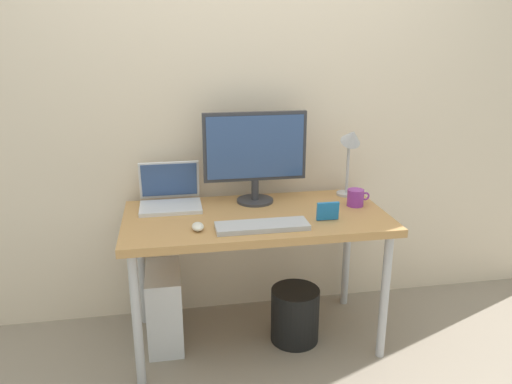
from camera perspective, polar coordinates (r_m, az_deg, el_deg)
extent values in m
plane|color=gray|center=(2.84, 0.00, -16.40)|extent=(6.00, 6.00, 0.00)
cube|color=beige|center=(2.76, -1.47, 11.54)|extent=(4.40, 0.04, 2.60)
cube|color=#B7844C|center=(2.52, 0.00, -3.04)|extent=(1.33, 0.66, 0.04)
cylinder|color=#B2B2B7|center=(2.41, -13.59, -14.20)|extent=(0.04, 0.04, 0.68)
cylinder|color=#B2B2B7|center=(2.61, 14.61, -11.64)|extent=(0.04, 0.04, 0.68)
cylinder|color=#B2B2B7|center=(2.88, -13.06, -8.56)|extent=(0.04, 0.04, 0.68)
cylinder|color=#B2B2B7|center=(3.06, 10.41, -6.87)|extent=(0.04, 0.04, 0.68)
cylinder|color=#333338|center=(2.70, -0.11, -0.98)|extent=(0.20, 0.20, 0.01)
cylinder|color=#333338|center=(2.69, -0.11, 0.27)|extent=(0.04, 0.04, 0.11)
cube|color=#333338|center=(2.62, -0.12, 5.27)|extent=(0.55, 0.03, 0.37)
cube|color=#334C7F|center=(2.61, -0.05, 5.19)|extent=(0.52, 0.01, 0.33)
cube|color=silver|center=(2.63, -9.82, -1.73)|extent=(0.32, 0.22, 0.02)
cube|color=silver|center=(2.72, -9.98, 1.40)|extent=(0.32, 0.05, 0.21)
cube|color=#334C7F|center=(2.71, -9.98, 1.39)|extent=(0.30, 0.04, 0.18)
cylinder|color=#B2B2B7|center=(2.87, 10.36, -0.18)|extent=(0.11, 0.11, 0.01)
cylinder|color=#B2B2B7|center=(2.83, 10.53, 2.87)|extent=(0.02, 0.02, 0.30)
cone|color=#B2B2B7|center=(2.75, 11.03, 6.30)|extent=(0.11, 0.14, 0.13)
cube|color=#B2B2B7|center=(2.33, 0.71, -3.94)|extent=(0.44, 0.14, 0.02)
ellipsoid|color=silver|center=(2.33, -6.73, -3.99)|extent=(0.06, 0.09, 0.03)
cylinder|color=purple|center=(2.68, 11.40, -0.64)|extent=(0.09, 0.09, 0.09)
torus|color=purple|center=(2.70, 12.52, -0.48)|extent=(0.05, 0.01, 0.05)
cube|color=#1E72BF|center=(2.45, 8.28, -2.19)|extent=(0.11, 0.02, 0.09)
cube|color=silver|center=(2.75, -10.49, -12.88)|extent=(0.18, 0.36, 0.42)
cylinder|color=black|center=(2.76, 4.52, -13.93)|extent=(0.26, 0.26, 0.30)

